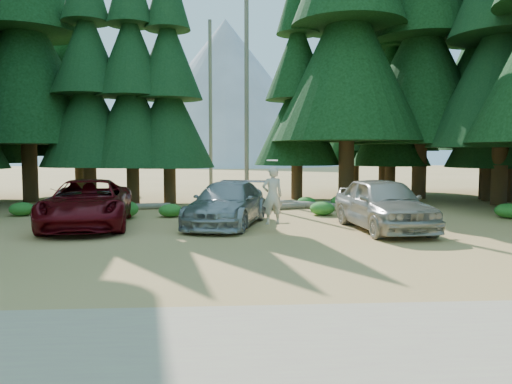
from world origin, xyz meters
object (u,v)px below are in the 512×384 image
silver_minivan_center (227,204)px  frisbee_player (272,195)px  silver_minivan_right (383,204)px  log_left (127,207)px  log_right (300,206)px  log_mid (310,205)px  red_pickup (88,203)px

silver_minivan_center → frisbee_player: size_ratio=2.51×
silver_minivan_right → log_left: 11.48m
frisbee_player → log_left: size_ratio=0.54×
silver_minivan_right → log_left: silver_minivan_right is taller
silver_minivan_right → log_right: size_ratio=1.20×
silver_minivan_right → log_right: (-1.78, 6.33, -0.73)m
silver_minivan_right → log_mid: bearing=97.1°
red_pickup → log_left: bearing=78.9°
silver_minivan_right → log_right: silver_minivan_right is taller
log_mid → silver_minivan_center: bearing=-90.4°
red_pickup → frisbee_player: size_ratio=2.83×
frisbee_player → log_left: frisbee_player is taller
frisbee_player → log_right: bearing=-116.9°
red_pickup → silver_minivan_right: (9.87, -1.26, 0.06)m
red_pickup → silver_minivan_right: bearing=-14.7°
silver_minivan_center → silver_minivan_right: 5.29m
frisbee_player → log_mid: 7.02m
log_left → log_right: log_left is taller
silver_minivan_center → log_mid: bearing=68.2°
red_pickup → log_left: 5.14m
frisbee_player → log_right: 6.90m
red_pickup → silver_minivan_center: 4.76m
red_pickup → silver_minivan_right: silver_minivan_right is taller
log_mid → log_right: log_mid is taller
red_pickup → log_mid: size_ratio=1.51×
silver_minivan_right → log_right: bearing=101.1°
log_mid → log_right: size_ratio=0.91×
silver_minivan_center → red_pickup: bearing=-162.9°
red_pickup → log_left: red_pickup is taller
red_pickup → log_right: red_pickup is taller
silver_minivan_right → log_left: bearing=141.7°
red_pickup → silver_minivan_center: bearing=-6.1°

